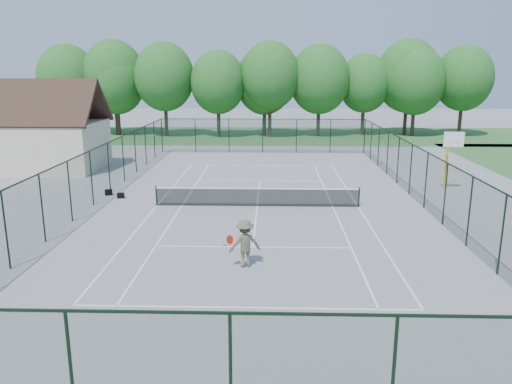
# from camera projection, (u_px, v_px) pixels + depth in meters

# --- Properties ---
(ground) EXTENTS (140.00, 140.00, 0.00)m
(ground) POSITION_uv_depth(u_px,v_px,m) (257.00, 206.00, 27.14)
(ground) COLOR gray
(ground) RESTS_ON ground
(grass_far) EXTENTS (80.00, 16.00, 0.01)m
(grass_far) POSITION_uv_depth(u_px,v_px,m) (264.00, 135.00, 56.26)
(grass_far) COLOR #3A7034
(grass_far) RESTS_ON ground
(court_lines) EXTENTS (11.05, 23.85, 0.01)m
(court_lines) POSITION_uv_depth(u_px,v_px,m) (257.00, 206.00, 27.14)
(court_lines) COLOR white
(court_lines) RESTS_ON ground
(tennis_net) EXTENTS (11.08, 0.08, 1.10)m
(tennis_net) POSITION_uv_depth(u_px,v_px,m) (257.00, 196.00, 27.00)
(tennis_net) COLOR black
(tennis_net) RESTS_ON ground
(fence_enclosure) EXTENTS (18.05, 36.05, 3.02)m
(fence_enclosure) POSITION_uv_depth(u_px,v_px,m) (257.00, 178.00, 26.77)
(fence_enclosure) COLOR #1D3C28
(fence_enclosure) RESTS_ON ground
(utility_building) EXTENTS (8.60, 6.27, 6.63)m
(utility_building) POSITION_uv_depth(u_px,v_px,m) (43.00, 127.00, 36.56)
(utility_building) COLOR beige
(utility_building) RESTS_ON ground
(tree_line_far) EXTENTS (39.40, 6.40, 9.70)m
(tree_line_far) POSITION_uv_depth(u_px,v_px,m) (265.00, 81.00, 54.82)
(tree_line_far) COLOR #422D22
(tree_line_far) RESTS_ON ground
(basketball_goal) EXTENTS (1.20, 1.43, 3.65)m
(basketball_goal) POSITION_uv_depth(u_px,v_px,m) (451.00, 149.00, 30.21)
(basketball_goal) COLOR #ECA807
(basketball_goal) RESTS_ON ground
(sports_bag_a) EXTENTS (0.50, 0.40, 0.35)m
(sports_bag_a) POSITION_uv_depth(u_px,v_px,m) (109.00, 192.00, 29.53)
(sports_bag_a) COLOR black
(sports_bag_a) RESTS_ON ground
(sports_bag_b) EXTENTS (0.43, 0.30, 0.31)m
(sports_bag_b) POSITION_uv_depth(u_px,v_px,m) (121.00, 196.00, 28.85)
(sports_bag_b) COLOR black
(sports_bag_b) RESTS_ON ground
(tennis_player) EXTENTS (1.97, 1.00, 1.83)m
(tennis_player) POSITION_uv_depth(u_px,v_px,m) (245.00, 243.00, 18.66)
(tennis_player) COLOR #535A3E
(tennis_player) RESTS_ON ground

